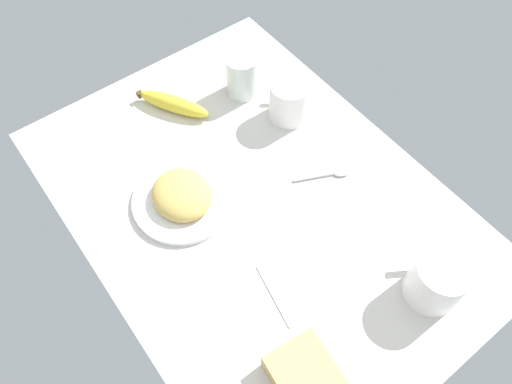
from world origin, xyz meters
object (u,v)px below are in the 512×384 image
Objects in this scene: plate_of_food at (182,197)px; coffee_mug_milky at (289,100)px; paper_napkin at (304,281)px; sandwich_main at (304,375)px; banana at (172,105)px; spoon at (331,174)px; glass_of_milk at (242,77)px; coffee_mug_black at (437,280)px.

plate_of_food is 30.84cm from coffee_mug_milky.
plate_of_food reaches higher than paper_napkin.
banana is at bearing -12.74° from sandwich_main.
spoon is at bearing -48.26° from sandwich_main.
coffee_mug_milky reaches higher than sandwich_main.
spoon reaches higher than paper_napkin.
glass_of_milk is 16.56cm from banana.
banana is at bearing 49.40° from coffee_mug_milky.
coffee_mug_milky is 55.28cm from sandwich_main.
coffee_mug_milky is at bearing -7.71° from coffee_mug_black.
sandwich_main is 1.16× the size of glass_of_milk.
plate_of_food is at bearing 152.89° from banana.
banana is 37.77cm from spoon.
paper_napkin is at bearing 126.66° from spoon.
banana is (62.95, 13.03, -3.25)cm from coffee_mug_black.
coffee_mug_black is (-41.49, -24.02, 3.31)cm from plate_of_food.
coffee_mug_milky is (4.92, -30.30, 3.02)cm from plate_of_food.
plate_of_food is at bearing 99.22° from coffee_mug_milky.
sandwich_main is at bearing 167.26° from banana.
coffee_mug_black and glass_of_milk have the same top height.
coffee_mug_milky is at bearing -80.78° from plate_of_food.
coffee_mug_black is 58.32cm from glass_of_milk.
coffee_mug_black is 64.37cm from banana.
banana is (4.69, 15.69, -2.48)cm from glass_of_milk.
plate_of_food is 29.99cm from spoon.
sandwich_main is 0.89× the size of paper_napkin.
spoon is (28.85, -3.14, -4.69)cm from coffee_mug_black.
glass_of_milk is at bearing -57.85° from plate_of_food.
sandwich_main is 40.13cm from spoon.
coffee_mug_milky is 0.83× the size of paper_napkin.
coffee_mug_black is 1.11× the size of coffee_mug_milky.
glass_of_milk is at bearing -2.62° from coffee_mug_black.
plate_of_food is at bearing 65.05° from spoon.
banana reaches higher than paper_napkin.
coffee_mug_milky is at bearing -10.13° from spoon.
glass_of_milk reaches higher than banana.
coffee_mug_black is 29.40cm from spoon.
spoon is at bearing -154.63° from banana.
spoon is (-29.41, -0.48, -3.92)cm from glass_of_milk.
spoon is at bearing -114.95° from plate_of_food.
sandwich_main is at bearing 143.24° from coffee_mug_milky.
plate_of_food is 1.69× the size of coffee_mug_black.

